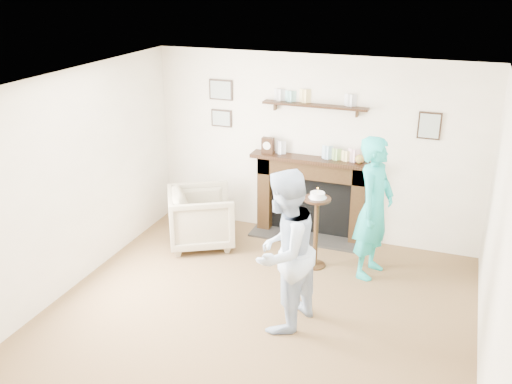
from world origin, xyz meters
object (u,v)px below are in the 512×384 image
at_px(woman, 369,273).
at_px(pedestal_table, 316,218).
at_px(man, 282,324).
at_px(armchair, 202,243).

height_order(woman, pedestal_table, pedestal_table).
distance_m(woman, pedestal_table, 0.94).
bearing_deg(pedestal_table, woman, 5.00).
bearing_deg(man, woman, 167.77).
height_order(armchair, woman, woman).
distance_m(man, pedestal_table, 1.50).
distance_m(armchair, pedestal_table, 1.73).
bearing_deg(woman, armchair, 102.42).
xyz_separation_m(armchair, pedestal_table, (1.60, -0.07, 0.65)).
distance_m(armchair, woman, 2.28).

